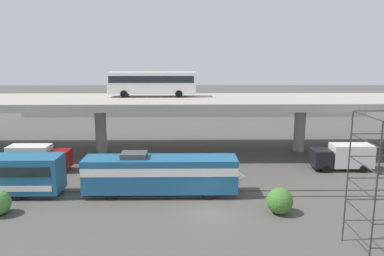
{
  "coord_description": "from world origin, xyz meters",
  "views": [
    {
      "loc": [
        -1.88,
        -29.71,
        13.26
      ],
      "look_at": [
        -1.15,
        21.23,
        3.05
      ],
      "focal_mm": 34.8,
      "sensor_mm": 36.0,
      "label": 1
    }
  ],
  "objects_px": {
    "transit_bus_on_overpass": "(152,82)",
    "parked_car_2": "(177,104)",
    "service_truck_east": "(344,156)",
    "parked_car_5": "(103,102)",
    "parked_car_3": "(58,105)",
    "parked_car_6": "(155,101)",
    "parked_car_0": "(328,103)",
    "parked_car_4": "(153,103)",
    "train_locomotive": "(168,173)",
    "parked_car_7": "(213,102)",
    "service_truck_west": "(38,157)",
    "parked_car_1": "(328,104)"
  },
  "relations": [
    {
      "from": "service_truck_east",
      "to": "parked_car_3",
      "type": "xyz_separation_m",
      "value": [
        -46.53,
        40.51,
        0.52
      ]
    },
    {
      "from": "parked_car_4",
      "to": "parked_car_7",
      "type": "relative_size",
      "value": 1.06
    },
    {
      "from": "service_truck_west",
      "to": "parked_car_7",
      "type": "height_order",
      "value": "service_truck_west"
    },
    {
      "from": "parked_car_0",
      "to": "parked_car_4",
      "type": "distance_m",
      "value": 40.19
    },
    {
      "from": "parked_car_0",
      "to": "parked_car_3",
      "type": "distance_m",
      "value": 61.07
    },
    {
      "from": "train_locomotive",
      "to": "parked_car_2",
      "type": "xyz_separation_m",
      "value": [
        -0.47,
        49.37,
        -0.04
      ]
    },
    {
      "from": "service_truck_west",
      "to": "transit_bus_on_overpass",
      "type": "bearing_deg",
      "value": 40.25
    },
    {
      "from": "parked_car_0",
      "to": "parked_car_3",
      "type": "relative_size",
      "value": 0.95
    },
    {
      "from": "parked_car_4",
      "to": "parked_car_7",
      "type": "xyz_separation_m",
      "value": [
        13.72,
        1.38,
        -0.0
      ]
    },
    {
      "from": "parked_car_3",
      "to": "parked_car_4",
      "type": "distance_m",
      "value": 21.0
    },
    {
      "from": "transit_bus_on_overpass",
      "to": "parked_car_3",
      "type": "xyz_separation_m",
      "value": [
        -23.66,
        30.13,
        -7.3
      ]
    },
    {
      "from": "parked_car_3",
      "to": "parked_car_6",
      "type": "distance_m",
      "value": 21.71
    },
    {
      "from": "transit_bus_on_overpass",
      "to": "parked_car_7",
      "type": "relative_size",
      "value": 2.73
    },
    {
      "from": "parked_car_5",
      "to": "parked_car_4",
      "type": "bearing_deg",
      "value": 171.11
    },
    {
      "from": "service_truck_west",
      "to": "parked_car_2",
      "type": "distance_m",
      "value": 44.44
    },
    {
      "from": "transit_bus_on_overpass",
      "to": "parked_car_2",
      "type": "distance_m",
      "value": 32.46
    },
    {
      "from": "parked_car_1",
      "to": "parked_car_3",
      "type": "bearing_deg",
      "value": -179.62
    },
    {
      "from": "train_locomotive",
      "to": "service_truck_east",
      "type": "height_order",
      "value": "train_locomotive"
    },
    {
      "from": "train_locomotive",
      "to": "parked_car_6",
      "type": "relative_size",
      "value": 3.8
    },
    {
      "from": "parked_car_3",
      "to": "transit_bus_on_overpass",
      "type": "bearing_deg",
      "value": 128.14
    },
    {
      "from": "service_truck_west",
      "to": "parked_car_1",
      "type": "bearing_deg",
      "value": 40.09
    },
    {
      "from": "service_truck_west",
      "to": "parked_car_3",
      "type": "height_order",
      "value": "service_truck_west"
    },
    {
      "from": "service_truck_west",
      "to": "parked_car_6",
      "type": "bearing_deg",
      "value": 78.44
    },
    {
      "from": "service_truck_east",
      "to": "parked_car_5",
      "type": "distance_m",
      "value": 58.81
    },
    {
      "from": "parked_car_0",
      "to": "parked_car_1",
      "type": "bearing_deg",
      "value": 69.85
    },
    {
      "from": "parked_car_2",
      "to": "parked_car_7",
      "type": "distance_m",
      "value": 8.82
    },
    {
      "from": "parked_car_4",
      "to": "train_locomotive",
      "type": "bearing_deg",
      "value": 96.55
    },
    {
      "from": "parked_car_6",
      "to": "parked_car_3",
      "type": "bearing_deg",
      "value": 15.82
    },
    {
      "from": "train_locomotive",
      "to": "parked_car_6",
      "type": "xyz_separation_m",
      "value": [
        -5.75,
        53.88,
        -0.04
      ]
    },
    {
      "from": "transit_bus_on_overpass",
      "to": "parked_car_4",
      "type": "height_order",
      "value": "transit_bus_on_overpass"
    },
    {
      "from": "parked_car_0",
      "to": "parked_car_2",
      "type": "bearing_deg",
      "value": 2.8
    },
    {
      "from": "parked_car_1",
      "to": "parked_car_0",
      "type": "bearing_deg",
      "value": 69.85
    },
    {
      "from": "parked_car_0",
      "to": "parked_car_2",
      "type": "distance_m",
      "value": 34.86
    },
    {
      "from": "parked_car_3",
      "to": "parked_car_7",
      "type": "distance_m",
      "value": 34.78
    },
    {
      "from": "transit_bus_on_overpass",
      "to": "parked_car_1",
      "type": "xyz_separation_m",
      "value": [
        36.34,
        30.53,
        -7.3
      ]
    },
    {
      "from": "parked_car_2",
      "to": "parked_car_4",
      "type": "height_order",
      "value": "same"
    },
    {
      "from": "parked_car_2",
      "to": "service_truck_east",
      "type": "bearing_deg",
      "value": -64.09
    },
    {
      "from": "parked_car_6",
      "to": "parked_car_0",
      "type": "bearing_deg",
      "value": 175.99
    },
    {
      "from": "parked_car_2",
      "to": "parked_car_3",
      "type": "relative_size",
      "value": 1.0
    },
    {
      "from": "transit_bus_on_overpass",
      "to": "service_truck_west",
      "type": "relative_size",
      "value": 1.76
    },
    {
      "from": "parked_car_5",
      "to": "parked_car_7",
      "type": "xyz_separation_m",
      "value": [
        25.56,
        -0.48,
        0.0
      ]
    },
    {
      "from": "parked_car_0",
      "to": "parked_car_6",
      "type": "xyz_separation_m",
      "value": [
        -40.09,
        2.81,
        -0.0
      ]
    },
    {
      "from": "service_truck_east",
      "to": "parked_car_7",
      "type": "distance_m",
      "value": 46.35
    },
    {
      "from": "parked_car_4",
      "to": "parked_car_2",
      "type": "bearing_deg",
      "value": 164.58
    },
    {
      "from": "service_truck_east",
      "to": "parked_car_6",
      "type": "xyz_separation_m",
      "value": [
        -25.64,
        46.43,
        0.51
      ]
    },
    {
      "from": "transit_bus_on_overpass",
      "to": "parked_car_2",
      "type": "height_order",
      "value": "transit_bus_on_overpass"
    },
    {
      "from": "parked_car_1",
      "to": "parked_car_6",
      "type": "xyz_separation_m",
      "value": [
        -39.1,
        5.52,
        0.0
      ]
    },
    {
      "from": "parked_car_1",
      "to": "service_truck_west",
      "type": "bearing_deg",
      "value": -139.91
    },
    {
      "from": "parked_car_7",
      "to": "parked_car_2",
      "type": "bearing_deg",
      "value": -161.11
    },
    {
      "from": "parked_car_2",
      "to": "parked_car_4",
      "type": "distance_m",
      "value": 5.57
    }
  ]
}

